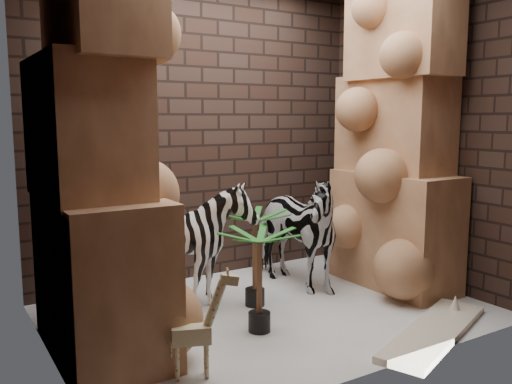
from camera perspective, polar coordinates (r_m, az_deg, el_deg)
floor at (r=4.62m, az=1.57°, el=-12.64°), size 3.50×3.50×0.00m
wall_back at (r=5.42m, az=-5.69°, el=6.59°), size 3.50×0.00×3.50m
wall_front at (r=3.36m, az=13.51°, el=5.58°), size 3.50×0.00×3.50m
wall_left at (r=3.67m, az=-21.93°, el=5.41°), size 0.00×3.00×3.00m
wall_right at (r=5.49m, az=17.19°, el=6.29°), size 0.00×3.00×3.00m
rock_pillar_left at (r=3.75m, az=-16.64°, el=5.69°), size 0.68×1.30×3.00m
rock_pillar_right at (r=5.25m, az=14.80°, el=6.32°), size 0.58×1.25×3.00m
zebra_right at (r=5.11m, az=3.71°, el=-3.07°), size 0.70×1.15×1.30m
zebra_left at (r=4.69m, az=-6.99°, el=-6.00°), size 1.01×1.19×1.00m
giraffe_toy at (r=3.45m, az=-6.92°, el=-13.71°), size 0.39×0.24×0.71m
palm_front at (r=4.65m, az=-0.12°, el=-7.03°), size 0.36×0.36×0.85m
palm_back at (r=4.11m, az=0.37°, el=-9.39°), size 0.36×0.36×0.80m
surfboard at (r=4.38m, az=18.46°, el=-13.92°), size 1.47×0.86×0.05m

